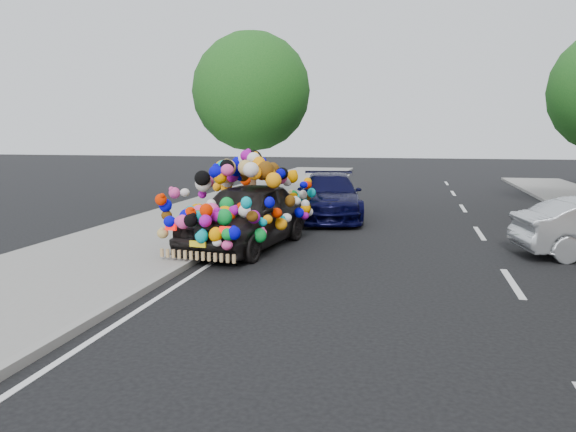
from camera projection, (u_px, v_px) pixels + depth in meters
The scene contains 7 objects.
ground at pixel (308, 272), 10.46m from camera, with size 100.00×100.00×0.00m, color black.
sidewalk at pixel (99, 258), 11.37m from camera, with size 4.00×60.00×0.12m, color gray.
kerb at pixel (189, 263), 10.95m from camera, with size 0.15×60.00×0.13m, color gray.
lane_markings at pixel (512, 283), 9.69m from camera, with size 6.00×50.00×0.01m, color silver, non-canonical shape.
tree_near_sidewalk at pixel (252, 92), 19.86m from camera, with size 4.20×4.20×6.13m.
plush_art_car at pixel (246, 200), 12.61m from camera, with size 2.71×4.76×2.12m.
navy_sedan at pixel (329, 196), 17.01m from camera, with size 1.89×4.66×1.35m, color black.
Camera 1 is at (1.85, -10.03, 2.57)m, focal length 35.00 mm.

